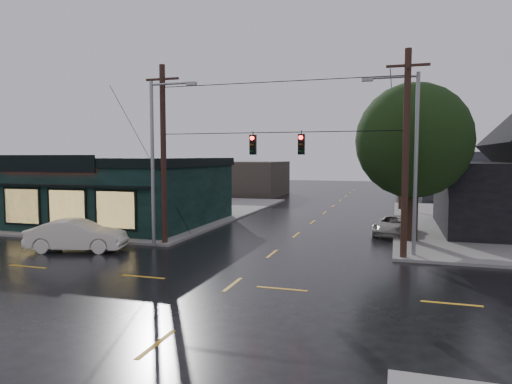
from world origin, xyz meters
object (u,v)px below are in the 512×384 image
(corner_tree, at_px, (414,141))
(suv_silver, at_px, (394,225))
(utility_pole_nw, at_px, (165,245))
(utility_pole_ne, at_px, (403,260))
(sedan_cream, at_px, (77,235))

(corner_tree, height_order, suv_silver, corner_tree)
(utility_pole_nw, bearing_deg, utility_pole_ne, 0.00)
(utility_pole_ne, bearing_deg, corner_tree, 84.11)
(sedan_cream, height_order, suv_silver, sedan_cream)
(utility_pole_ne, relative_size, sedan_cream, 1.99)
(utility_pole_nw, relative_size, suv_silver, 2.26)
(sedan_cream, bearing_deg, suv_silver, -73.64)
(utility_pole_nw, xyz_separation_m, utility_pole_ne, (13.00, 0.00, 0.00))
(corner_tree, xyz_separation_m, sedan_cream, (-17.15, -7.75, -5.10))
(corner_tree, distance_m, sedan_cream, 19.50)
(sedan_cream, relative_size, suv_silver, 1.14)
(sedan_cream, bearing_deg, corner_tree, -81.78)
(utility_pole_ne, bearing_deg, sedan_cream, -170.11)
(utility_pole_ne, distance_m, sedan_cream, 16.92)
(utility_pole_ne, relative_size, suv_silver, 2.26)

